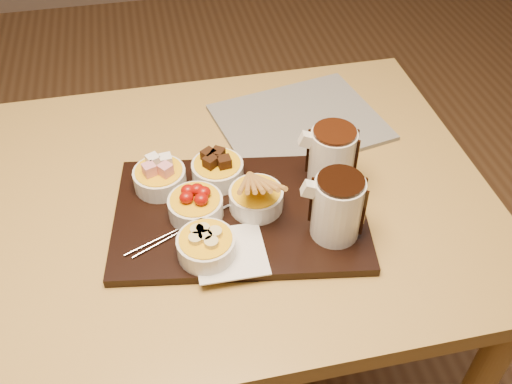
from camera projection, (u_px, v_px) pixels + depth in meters
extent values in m
cube|color=#B89144|center=(182.00, 205.00, 1.11)|extent=(1.20, 0.80, 0.04)
cylinder|color=#B89144|center=(361.00, 188.00, 1.69)|extent=(0.06, 0.06, 0.71)
cube|color=black|center=(240.00, 214.00, 1.05)|extent=(0.50, 0.37, 0.02)
cube|color=white|center=(230.00, 252.00, 0.97)|extent=(0.12, 0.12, 0.00)
cylinder|color=silver|center=(160.00, 179.00, 1.08)|extent=(0.10, 0.10, 0.04)
cylinder|color=silver|center=(218.00, 171.00, 1.10)|extent=(0.10, 0.10, 0.04)
cylinder|color=silver|center=(196.00, 207.00, 1.03)|extent=(0.10, 0.10, 0.04)
cylinder|color=silver|center=(256.00, 199.00, 1.04)|extent=(0.10, 0.10, 0.04)
cylinder|color=silver|center=(206.00, 247.00, 0.96)|extent=(0.10, 0.10, 0.04)
cylinder|color=silver|center=(337.00, 208.00, 0.97)|extent=(0.10, 0.10, 0.12)
cylinder|color=silver|center=(332.00, 158.00, 1.06)|extent=(0.10, 0.10, 0.12)
cube|color=beige|center=(300.00, 122.00, 1.27)|extent=(0.39, 0.34, 0.01)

